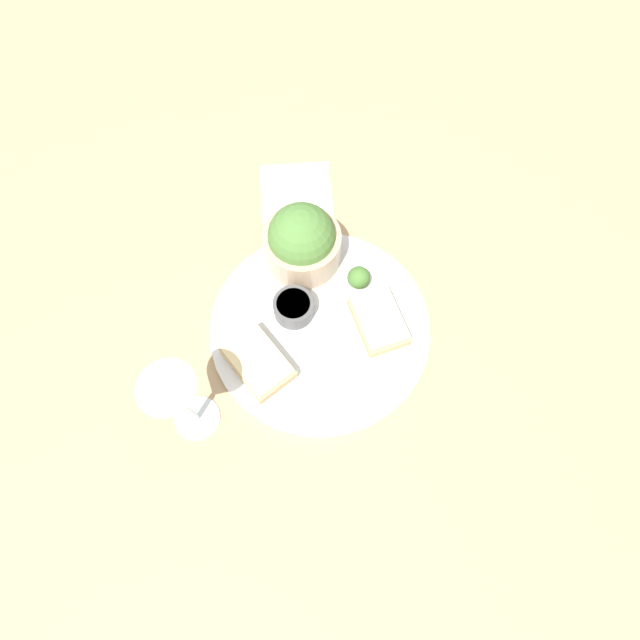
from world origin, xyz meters
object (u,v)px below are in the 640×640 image
object	(u,v)px
cheese_toast_near	(258,362)
wine_glass	(177,399)
salad_bowl	(303,241)
napkin	(296,191)
cheese_toast_far	(379,321)
sauce_ramekin	(294,307)

from	to	relation	value
cheese_toast_near	wine_glass	distance (m)	0.14
salad_bowl	napkin	xyz separation A→B (m)	(-0.14, 0.02, -0.06)
salad_bowl	wine_glass	bearing A→B (deg)	-42.95
salad_bowl	cheese_toast_near	xyz separation A→B (m)	(0.16, -0.10, -0.03)
cheese_toast_far	napkin	size ratio (longest dim) A/B	0.73
salad_bowl	napkin	distance (m)	0.15
sauce_ramekin	napkin	xyz separation A→B (m)	(-0.23, 0.05, -0.03)
sauce_ramekin	cheese_toast_far	distance (m)	0.13
salad_bowl	napkin	world-z (taller)	salad_bowl
cheese_toast_far	wine_glass	xyz separation A→B (m)	(0.08, -0.29, 0.08)
cheese_toast_near	wine_glass	bearing A→B (deg)	-61.59
sauce_ramekin	cheese_toast_near	xyz separation A→B (m)	(0.07, -0.07, -0.00)
sauce_ramekin	wine_glass	world-z (taller)	wine_glass
salad_bowl	wine_glass	size ratio (longest dim) A/B	0.75
cheese_toast_near	cheese_toast_far	world-z (taller)	same
salad_bowl	wine_glass	distance (m)	0.30
salad_bowl	sauce_ramekin	xyz separation A→B (m)	(0.09, -0.03, -0.03)
sauce_ramekin	wine_glass	distance (m)	0.22
sauce_ramekin	napkin	distance (m)	0.24
napkin	salad_bowl	bearing A→B (deg)	-6.68
cheese_toast_far	wine_glass	size ratio (longest dim) A/B	0.63
sauce_ramekin	cheese_toast_near	distance (m)	0.10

